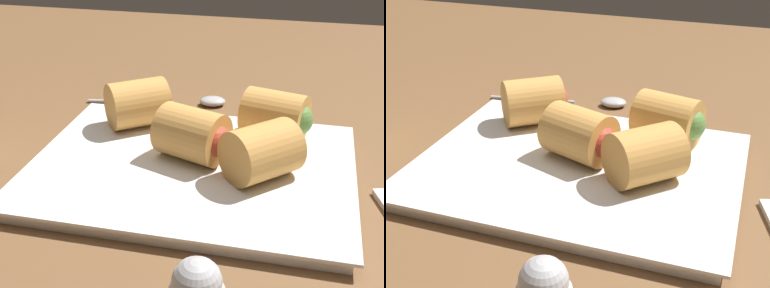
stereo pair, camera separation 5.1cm
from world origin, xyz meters
The scene contains 7 objects.
table_surface centered at (0.00, 0.00, 1.00)cm, with size 180.00×140.00×2.00cm.
serving_plate centered at (1.30, -1.14, 2.76)cm, with size 32.73×25.39×1.50cm.
roll_front_left centered at (1.16, -2.14, 6.24)cm, with size 8.16×7.40×5.47cm.
roll_front_right centered at (-6.69, -8.89, 6.24)cm, with size 8.07×6.94×5.47cm.
roll_back_left centered at (9.22, -9.10, 6.24)cm, with size 8.57×8.35×5.47cm.
roll_back_right centered at (-6.15, -0.52, 6.24)cm, with size 8.55×8.54×5.47cm.
spoon centered at (5.25, -19.80, 2.53)cm, with size 18.82×4.79×1.20cm.
Camera 1 is at (-9.66, 45.63, 30.00)cm, focal length 50.00 mm.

